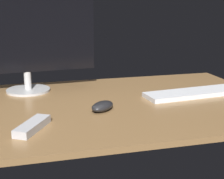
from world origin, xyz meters
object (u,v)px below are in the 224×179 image
computer_mouse (102,106)px  tv_remote (32,126)px  monitor (25,35)px  keyboard (194,93)px

computer_mouse → tv_remote: bearing=165.1°
monitor → computer_mouse: 49.86cm
monitor → computer_mouse: size_ratio=5.71×
monitor → computer_mouse: (25.65, -35.92, -23.19)cm
monitor → computer_mouse: monitor is taller
monitor → keyboard: monitor is taller
keyboard → monitor: bearing=154.3°
monitor → keyboard: bearing=-24.1°
computer_mouse → tv_remote: computer_mouse is taller
computer_mouse → keyboard: bearing=-27.5°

